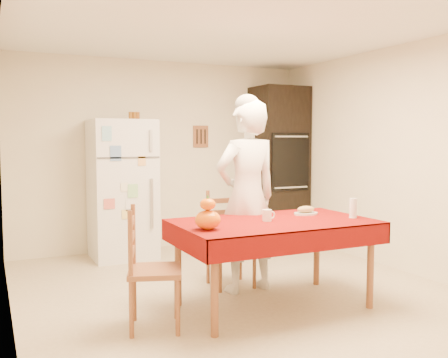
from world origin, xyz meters
TOP-DOWN VIEW (x-y plane):
  - floor at (0.00, 0.00)m, footprint 4.50×4.50m
  - room_shell at (0.00, 0.00)m, footprint 4.02×4.52m
  - refrigerator at (-0.65, 1.88)m, footprint 0.75×0.74m
  - oven_cabinet at (1.63, 1.93)m, footprint 0.70×0.62m
  - dining_table at (0.09, -0.50)m, footprint 1.70×1.00m
  - chair_far at (0.03, 0.28)m, footprint 0.44×0.43m
  - chair_left at (-1.06, -0.52)m, footprint 0.51×0.53m
  - seated_woman at (0.10, 0.01)m, footprint 0.70×0.49m
  - coffee_mug at (0.02, -0.50)m, footprint 0.08×0.08m
  - pumpkin_lower at (-0.60, -0.65)m, footprint 0.20×0.20m
  - pumpkin_upper at (-0.60, -0.65)m, footprint 0.12×0.12m
  - wine_glass at (0.81, -0.68)m, footprint 0.07×0.07m
  - bread_plate at (0.54, -0.33)m, footprint 0.24×0.24m
  - bread_loaf at (0.54, -0.33)m, footprint 0.18×0.10m
  - spice_jar_left at (-0.52, 1.93)m, footprint 0.05×0.05m
  - spice_jar_mid at (-0.47, 1.93)m, footprint 0.05×0.05m
  - spice_jar_right at (-0.43, 1.93)m, footprint 0.05×0.05m

SIDE VIEW (x-z plane):
  - floor at x=0.00m, z-range 0.00..0.00m
  - chair_far at x=0.03m, z-range 0.03..0.98m
  - chair_left at x=-1.06m, z-range 0.03..0.98m
  - dining_table at x=0.09m, z-range 0.31..1.07m
  - bread_plate at x=0.54m, z-range 0.76..0.78m
  - bread_loaf at x=0.54m, z-range 0.78..0.84m
  - coffee_mug at x=0.02m, z-range 0.76..0.86m
  - pumpkin_lower at x=-0.60m, z-range 0.76..0.91m
  - wine_glass at x=0.81m, z-range 0.76..0.94m
  - refrigerator at x=-0.65m, z-range 0.00..1.70m
  - seated_woman at x=0.10m, z-range 0.00..1.83m
  - pumpkin_upper at x=-0.60m, z-range 0.91..1.01m
  - oven_cabinet at x=1.63m, z-range 0.00..2.20m
  - room_shell at x=0.00m, z-range 0.37..2.88m
  - spice_jar_left at x=-0.52m, z-range 1.70..1.80m
  - spice_jar_mid at x=-0.47m, z-range 1.70..1.80m
  - spice_jar_right at x=-0.43m, z-range 1.70..1.80m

